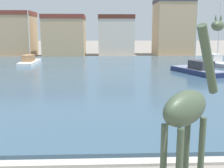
{
  "coord_description": "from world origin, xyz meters",
  "views": [
    {
      "loc": [
        1.11,
        -0.53,
        4.79
      ],
      "look_at": [
        1.67,
        13.33,
        2.2
      ],
      "focal_mm": 45.21,
      "sensor_mm": 36.0,
      "label": 1
    }
  ],
  "objects_px": {
    "giraffe_statue": "(188,110)",
    "sailboat_grey": "(217,63)",
    "sailboat_white": "(30,62)",
    "sailboat_navy": "(194,70)"
  },
  "relations": [
    {
      "from": "giraffe_statue",
      "to": "sailboat_grey",
      "type": "height_order",
      "value": "sailboat_grey"
    },
    {
      "from": "sailboat_grey",
      "to": "sailboat_white",
      "type": "bearing_deg",
      "value": 172.49
    },
    {
      "from": "sailboat_navy",
      "to": "sailboat_white",
      "type": "height_order",
      "value": "sailboat_navy"
    },
    {
      "from": "sailboat_grey",
      "to": "sailboat_navy",
      "type": "bearing_deg",
      "value": -128.65
    },
    {
      "from": "sailboat_navy",
      "to": "sailboat_grey",
      "type": "xyz_separation_m",
      "value": [
        5.11,
        6.39,
        0.01
      ]
    },
    {
      "from": "giraffe_statue",
      "to": "sailboat_white",
      "type": "bearing_deg",
      "value": 110.47
    },
    {
      "from": "sailboat_navy",
      "to": "sailboat_grey",
      "type": "distance_m",
      "value": 8.18
    },
    {
      "from": "giraffe_statue",
      "to": "sailboat_grey",
      "type": "bearing_deg",
      "value": 66.08
    },
    {
      "from": "giraffe_statue",
      "to": "sailboat_grey",
      "type": "distance_m",
      "value": 32.35
    },
    {
      "from": "giraffe_statue",
      "to": "sailboat_white",
      "type": "xyz_separation_m",
      "value": [
        -12.26,
        32.85,
        -2.16
      ]
    }
  ]
}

